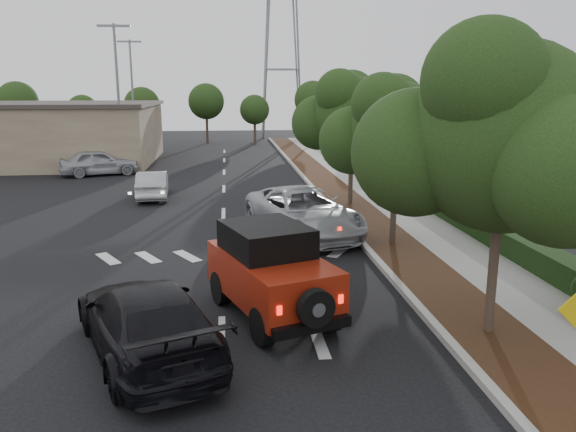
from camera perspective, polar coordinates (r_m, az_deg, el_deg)
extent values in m
plane|color=black|center=(12.12, -6.76, -12.16)|extent=(120.00, 120.00, 0.00)
cube|color=#9E9B93|center=(23.94, 4.49, 0.67)|extent=(0.20, 70.00, 0.15)
cube|color=black|center=(24.15, 6.83, 0.68)|extent=(1.80, 70.00, 0.12)
cube|color=gray|center=(24.64, 11.14, 0.78)|extent=(2.00, 70.00, 0.12)
cube|color=black|center=(25.02, 14.23, 1.60)|extent=(0.80, 70.00, 0.80)
cylinder|color=black|center=(13.76, -6.82, -7.23)|extent=(0.53, 0.85, 0.80)
cylinder|color=black|center=(14.31, -0.87, -6.34)|extent=(0.53, 0.85, 0.80)
cylinder|color=black|center=(11.58, -2.61, -11.13)|extent=(0.53, 0.85, 0.80)
cylinder|color=black|center=(12.22, 4.22, -9.81)|extent=(0.53, 0.85, 0.80)
cube|color=maroon|center=(12.74, -1.66, -6.18)|extent=(2.95, 4.10, 1.00)
cube|color=black|center=(12.76, -2.24, -2.29)|extent=(2.25, 2.48, 0.64)
cube|color=maroon|center=(14.00, -4.04, -4.79)|extent=(1.84, 1.51, 0.82)
cube|color=black|center=(11.29, 2.48, -11.21)|extent=(1.67, 0.75, 0.22)
cylinder|color=black|center=(11.00, 2.85, -9.33)|extent=(0.79, 0.46, 0.76)
cube|color=#FF190C|center=(10.88, -0.87, -9.58)|extent=(0.11, 0.07, 0.18)
cube|color=#FF190C|center=(11.49, 5.40, -8.40)|extent=(0.11, 0.07, 0.18)
imported|color=#AFB0B7|center=(19.87, 1.54, 0.40)|extent=(4.22, 6.46, 1.65)
imported|color=black|center=(11.35, -14.19, -10.18)|extent=(3.78, 5.49, 1.48)
imported|color=#B0B2B8|center=(27.40, -13.60, 3.11)|extent=(1.68, 4.03, 1.30)
imported|color=#B1B3B9|center=(35.64, -18.64, 5.19)|extent=(4.91, 3.22, 1.55)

